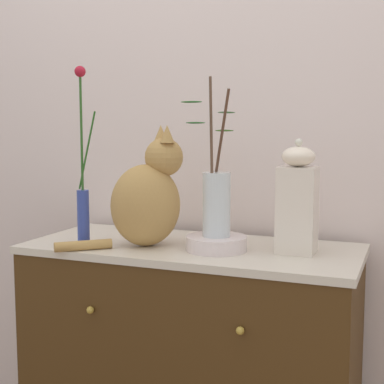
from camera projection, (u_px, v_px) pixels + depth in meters
name	position (u px, v px, depth m)	size (l,w,h in m)	color
wall_back	(223.00, 102.00, 2.13)	(4.40, 0.08, 2.60)	silver
sideboard	(192.00, 360.00, 1.93)	(1.11, 0.51, 0.81)	#462C12
cat_sitting	(148.00, 197.00, 1.86)	(0.38, 0.36, 0.40)	#B4894B
vase_slim_green	(83.00, 194.00, 1.85)	(0.08, 0.04, 0.59)	#304196
bowl_porcelain	(216.00, 243.00, 1.81)	(0.20, 0.20, 0.05)	silver
vase_glass_clear	(216.00, 199.00, 1.79)	(0.15, 0.15, 0.51)	silver
jar_lidded_porcelain	(297.00, 202.00, 1.76)	(0.12, 0.12, 0.36)	silver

